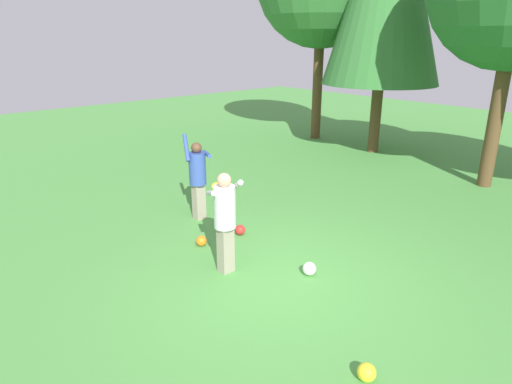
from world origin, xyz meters
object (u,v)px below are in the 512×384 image
at_px(ball_red, 240,230).
at_px(person_catcher, 225,215).
at_px(frisbee, 220,188).
at_px(person_thrower, 198,174).
at_px(ball_orange, 201,241).
at_px(ball_yellow, 367,372).
at_px(ball_white, 309,269).

bearing_deg(ball_red, person_catcher, -49.25).
bearing_deg(frisbee, person_thrower, 156.29).
relative_size(ball_orange, ball_yellow, 0.93).
bearing_deg(person_thrower, frisbee, -0.00).
bearing_deg(ball_yellow, person_catcher, 173.18).
bearing_deg(ball_white, person_thrower, 179.27).
relative_size(person_catcher, ball_red, 8.31).
relative_size(person_thrower, ball_yellow, 8.42).
distance_m(person_thrower, ball_orange, 1.55).
bearing_deg(person_thrower, person_catcher, -0.54).
xyz_separation_m(ball_red, ball_yellow, (3.83, -1.40, 0.01)).
bearing_deg(ball_yellow, frisbee, 171.04).
height_order(ball_orange, ball_red, ball_red).
xyz_separation_m(person_catcher, ball_white, (0.98, 0.90, -0.87)).
xyz_separation_m(frisbee, ball_red, (-0.60, 0.89, -1.21)).
relative_size(person_thrower, ball_red, 8.97).
bearing_deg(person_thrower, ball_yellow, 9.28).
height_order(person_catcher, ball_orange, person_catcher).
distance_m(person_catcher, ball_white, 1.59).
height_order(ball_red, ball_white, ball_white).
height_order(person_catcher, ball_white, person_catcher).
distance_m(person_catcher, frisbee, 0.48).
height_order(ball_red, ball_yellow, ball_yellow).
bearing_deg(ball_red, ball_yellow, -20.11).
xyz_separation_m(person_catcher, ball_yellow, (2.93, -0.35, -0.87)).
distance_m(frisbee, ball_red, 1.61).
relative_size(person_thrower, person_catcher, 1.08).
height_order(ball_white, ball_yellow, ball_white).
bearing_deg(frisbee, ball_white, 29.79).
distance_m(frisbee, ball_orange, 1.40).
xyz_separation_m(frisbee, ball_white, (1.29, 0.74, -1.20)).
bearing_deg(ball_yellow, ball_orange, 171.64).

